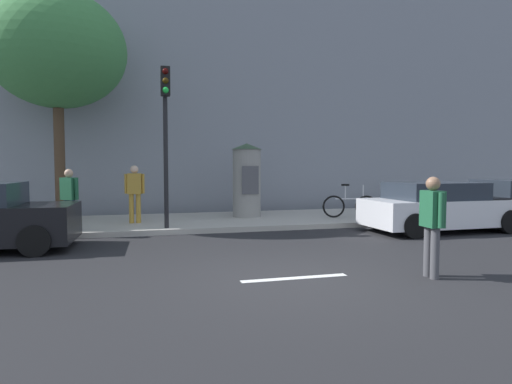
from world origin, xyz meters
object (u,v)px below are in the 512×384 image
(pedestrian_with_backpack, at_px, (135,189))
(poster_column, at_px, (247,179))
(pedestrian_in_light_jacket, at_px, (69,195))
(street_tree, at_px, (57,50))
(bicycle_leaning, at_px, (350,206))
(pedestrian_tallest, at_px, (432,219))
(traffic_light, at_px, (166,121))
(parked_car_red, at_px, (439,207))

(pedestrian_with_backpack, bearing_deg, poster_column, 11.59)
(pedestrian_in_light_jacket, bearing_deg, poster_column, 20.46)
(street_tree, bearing_deg, pedestrian_in_light_jacket, -75.60)
(pedestrian_with_backpack, relative_size, bicycle_leaning, 0.98)
(pedestrian_tallest, bearing_deg, poster_column, 98.29)
(pedestrian_with_backpack, bearing_deg, pedestrian_in_light_jacket, -143.36)
(poster_column, xyz_separation_m, pedestrian_with_backpack, (-3.56, -0.73, -0.22))
(traffic_light, height_order, street_tree, street_tree)
(street_tree, height_order, pedestrian_with_backpack, street_tree)
(traffic_light, height_order, parked_car_red, traffic_light)
(poster_column, bearing_deg, pedestrian_in_light_jacket, -159.54)
(pedestrian_in_light_jacket, xyz_separation_m, bicycle_leaning, (8.31, 0.74, -0.53))
(street_tree, relative_size, pedestrian_tallest, 4.09)
(traffic_light, relative_size, street_tree, 0.63)
(traffic_light, xyz_separation_m, pedestrian_with_backpack, (-0.83, 1.39, -1.86))
(poster_column, distance_m, pedestrian_in_light_jacket, 5.52)
(pedestrian_in_light_jacket, distance_m, bicycle_leaning, 8.35)
(pedestrian_tallest, bearing_deg, pedestrian_in_light_jacket, 136.61)
(poster_column, height_order, pedestrian_with_backpack, poster_column)
(poster_column, relative_size, parked_car_red, 0.57)
(bicycle_leaning, bearing_deg, parked_car_red, -58.15)
(poster_column, distance_m, pedestrian_with_backpack, 3.64)
(parked_car_red, bearing_deg, poster_column, 142.16)
(poster_column, height_order, street_tree, street_tree)
(street_tree, bearing_deg, bicycle_leaning, -8.61)
(street_tree, bearing_deg, pedestrian_tallest, -49.59)
(poster_column, height_order, pedestrian_in_light_jacket, poster_column)
(poster_column, relative_size, bicycle_leaning, 1.40)
(traffic_light, height_order, pedestrian_in_light_jacket, traffic_light)
(parked_car_red, bearing_deg, pedestrian_in_light_jacket, 170.33)
(pedestrian_with_backpack, xyz_separation_m, parked_car_red, (8.19, -2.87, -0.48))
(traffic_light, height_order, bicycle_leaning, traffic_light)
(traffic_light, bearing_deg, bicycle_leaning, 9.00)
(pedestrian_tallest, bearing_deg, traffic_light, 123.88)
(pedestrian_tallest, relative_size, bicycle_leaning, 0.96)
(poster_column, distance_m, parked_car_red, 5.91)
(traffic_light, relative_size, poster_column, 1.76)
(pedestrian_with_backpack, bearing_deg, parked_car_red, -19.30)
(traffic_light, bearing_deg, pedestrian_with_backpack, 120.70)
(pedestrian_with_backpack, height_order, parked_car_red, pedestrian_with_backpack)
(bicycle_leaning, height_order, parked_car_red, parked_car_red)
(bicycle_leaning, bearing_deg, pedestrian_in_light_jacket, -174.94)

